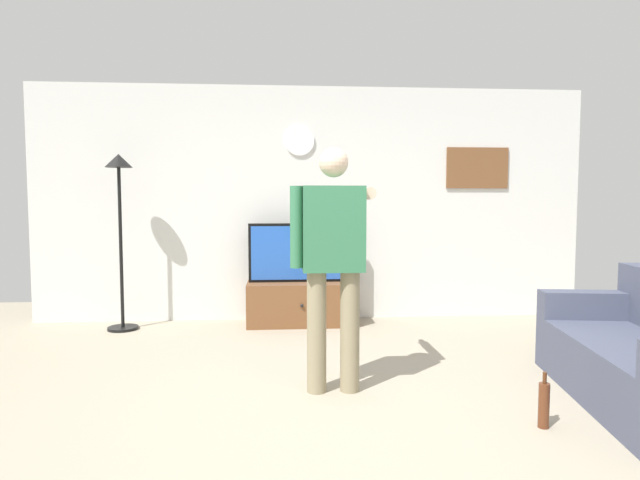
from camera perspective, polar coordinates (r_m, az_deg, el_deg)
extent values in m
plane|color=#9E937F|center=(3.57, 2.31, -18.49)|extent=(8.40, 8.40, 0.00)
cube|color=silver|center=(6.24, -0.77, 3.90)|extent=(6.40, 0.10, 2.70)
cube|color=brown|center=(5.99, -2.06, -6.81)|extent=(1.20, 0.47, 0.48)
sphere|color=black|center=(5.74, -1.97, -7.05)|extent=(0.04, 0.04, 0.04)
cube|color=black|center=(5.96, -2.09, -1.36)|extent=(1.16, 0.06, 0.66)
cube|color=blue|center=(5.92, -2.08, -1.39)|extent=(1.10, 0.01, 0.60)
cylinder|color=white|center=(6.21, -2.21, 10.60)|extent=(0.34, 0.03, 0.34)
cube|color=brown|center=(6.61, 16.50, 7.43)|extent=(0.74, 0.04, 0.48)
cylinder|color=black|center=(6.17, -20.39, -8.85)|extent=(0.32, 0.32, 0.03)
cylinder|color=black|center=(6.04, -20.59, -0.80)|extent=(0.04, 0.04, 1.71)
cone|color=black|center=(6.04, -20.81, 7.97)|extent=(0.28, 0.28, 0.14)
cylinder|color=gray|center=(3.87, -0.36, -9.84)|extent=(0.14, 0.14, 0.88)
cylinder|color=gray|center=(3.90, 3.22, -9.76)|extent=(0.14, 0.14, 0.88)
cube|color=#33724C|center=(3.77, 1.45, 1.21)|extent=(0.44, 0.22, 0.61)
sphere|color=beige|center=(3.78, 1.47, 8.32)|extent=(0.21, 0.21, 0.21)
cylinder|color=#33724C|center=(3.76, -2.55, 1.40)|extent=(0.09, 0.09, 0.58)
cylinder|color=beige|center=(4.09, 4.74, 4.97)|extent=(0.09, 0.58, 0.09)
cube|color=white|center=(4.41, 4.09, 4.91)|extent=(0.04, 0.12, 0.04)
cube|color=#474C60|center=(4.93, 27.34, -6.20)|extent=(0.87, 0.33, 0.22)
cylinder|color=#592D19|center=(3.64, 22.89, -16.05)|extent=(0.07, 0.07, 0.27)
cylinder|color=#4C2814|center=(3.59, 22.97, -13.46)|extent=(0.02, 0.02, 0.07)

